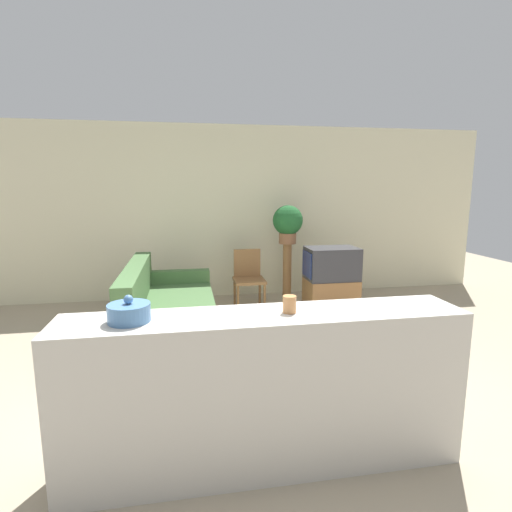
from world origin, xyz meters
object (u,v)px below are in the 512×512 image
(potted_plant, at_px, (288,222))
(television, at_px, (331,263))
(decorative_bowl, at_px, (129,312))
(couch, at_px, (167,313))
(wooden_chair, at_px, (248,276))

(potted_plant, bearing_deg, television, -47.54)
(television, distance_m, decorative_bowl, 3.78)
(television, height_order, decorative_bowl, decorative_bowl)
(decorative_bowl, bearing_deg, couch, 87.96)
(couch, bearing_deg, decorative_bowl, -92.04)
(wooden_chair, xyz_separation_m, potted_plant, (0.62, 0.14, 0.76))
(television, xyz_separation_m, wooden_chair, (-1.11, 0.40, -0.22))
(decorative_bowl, bearing_deg, television, 51.77)
(couch, bearing_deg, television, 14.74)
(wooden_chair, bearing_deg, couch, -138.76)
(decorative_bowl, bearing_deg, wooden_chair, 70.12)
(television, bearing_deg, decorative_bowl, -128.23)
(couch, distance_m, decorative_bowl, 2.49)
(couch, distance_m, wooden_chair, 1.51)
(wooden_chair, bearing_deg, decorative_bowl, -109.88)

